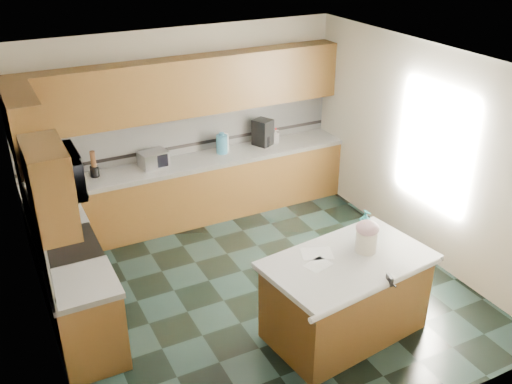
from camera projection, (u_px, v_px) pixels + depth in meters
floor at (258, 290)px, 6.80m from camera, size 4.60×4.60×0.00m
ceiling at (259, 65)px, 5.59m from camera, size 4.60×4.60×0.00m
wall_back at (183, 124)px, 8.05m from camera, size 4.60×0.04×2.70m
wall_front at (397, 308)px, 4.34m from camera, size 4.60×0.04×2.70m
wall_left at (35, 239)px, 5.25m from camera, size 0.04×4.60×2.70m
wall_right at (423, 152)px, 7.14m from camera, size 0.04×4.60×2.70m
back_base_cab at (195, 191)px, 8.20m from camera, size 4.60×0.60×0.86m
back_countertop at (193, 162)px, 8.00m from camera, size 4.60×0.64×0.06m
back_upper_cab at (186, 87)px, 7.63m from camera, size 4.60×0.33×0.78m
back_backsplash at (185, 133)px, 8.07m from camera, size 4.60×0.02×0.63m
back_accent_band at (186, 146)px, 8.15m from camera, size 4.60×0.01×0.05m
left_base_cab_rear at (61, 249)px, 6.82m from camera, size 0.60×0.82×0.86m
left_counter_rear at (55, 215)px, 6.62m from camera, size 0.64×0.82×0.06m
left_base_cab_front at (89, 323)px, 5.60m from camera, size 0.60×0.72×0.86m
left_counter_front at (82, 284)px, 5.40m from camera, size 0.64×0.72×0.06m
left_backsplash at (32, 223)px, 5.76m from camera, size 0.02×2.30×0.63m
left_accent_band at (36, 239)px, 5.84m from camera, size 0.01×2.30×0.05m
left_upper_cab_rear at (24, 128)px, 6.20m from camera, size 0.33×1.09×0.78m
left_upper_cab_front at (50, 188)px, 4.87m from camera, size 0.33×0.72×0.78m
range_body at (74, 282)px, 6.19m from camera, size 0.60×0.76×0.88m
range_oven_door at (101, 278)px, 6.32m from camera, size 0.02×0.68×0.55m
range_cooktop at (67, 246)px, 5.98m from camera, size 0.62×0.78×0.04m
range_handle at (99, 249)px, 6.17m from camera, size 0.02×0.66×0.02m
range_backguard at (40, 243)px, 5.82m from camera, size 0.06×0.76×0.18m
microwave at (55, 174)px, 5.61m from camera, size 0.50×0.73×0.41m
island_base at (345, 299)px, 5.95m from camera, size 1.69×1.10×0.86m
island_top at (349, 262)px, 5.74m from camera, size 1.80×1.22×0.06m
island_bullnose at (380, 288)px, 5.34m from camera, size 1.68×0.28×0.06m
treat_jar at (366, 241)px, 5.82m from camera, size 0.28×0.28×0.23m
treat_jar_lid at (368, 228)px, 5.76m from camera, size 0.24×0.24×0.15m
treat_jar_knob at (368, 224)px, 5.73m from camera, size 0.08×0.03×0.03m
treat_jar_knob_end_l at (365, 225)px, 5.72m from camera, size 0.04×0.04×0.04m
treat_jar_knob_end_r at (371, 223)px, 5.75m from camera, size 0.04×0.04×0.04m
soap_bottle_island at (365, 226)px, 5.97m from camera, size 0.14×0.14×0.36m
paper_sheet_a at (318, 265)px, 5.63m from camera, size 0.30×0.26×0.00m
paper_sheet_b at (317, 253)px, 5.82m from camera, size 0.38×0.33×0.00m
clamp_body at (390, 280)px, 5.39m from camera, size 0.05×0.11×0.09m
clamp_handle at (394, 285)px, 5.35m from camera, size 0.02×0.07×0.02m
knife_block at (66, 174)px, 7.27m from camera, size 0.14×0.18×0.26m
utensil_crock at (95, 171)px, 7.47m from camera, size 0.12×0.12×0.14m
utensil_bundle at (93, 159)px, 7.39m from camera, size 0.07×0.07×0.21m
toaster_oven at (153, 159)px, 7.75m from camera, size 0.41×0.32×0.22m
toaster_oven_door at (156, 162)px, 7.65m from camera, size 0.33×0.01×0.18m
paper_towel at (225, 143)px, 8.22m from camera, size 0.12×0.12×0.26m
paper_towel_base at (225, 151)px, 8.28m from camera, size 0.18×0.18×0.01m
water_jug at (222, 144)px, 8.16m from camera, size 0.16×0.16×0.27m
water_jug_neck at (222, 134)px, 8.09m from camera, size 0.08×0.08×0.04m
coffee_maker at (263, 132)px, 8.42m from camera, size 0.31×0.33×0.39m
coffee_carafe at (265, 141)px, 8.43m from camera, size 0.16×0.16×0.16m
soap_bottle_back at (276, 136)px, 8.52m from camera, size 0.14×0.13×0.21m
soap_back_cap at (276, 129)px, 8.47m from camera, size 0.02×0.02×0.03m
window_light_proxy at (434, 146)px, 6.90m from camera, size 0.02×1.40×1.10m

